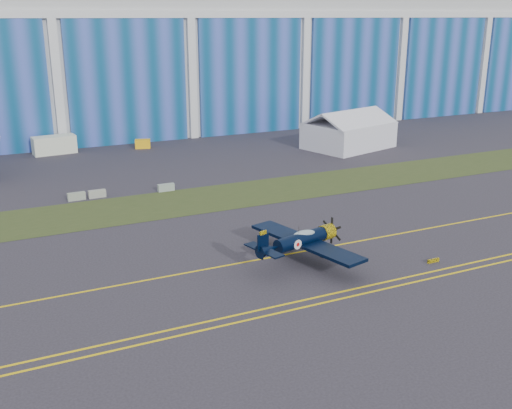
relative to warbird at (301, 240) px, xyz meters
name	(u,v)px	position (x,y,z in m)	size (l,w,h in m)	color
ground	(147,256)	(-11.61, 7.13, -2.09)	(260.00, 260.00, 0.00)	#312E38
grass_median	(112,211)	(-11.61, 21.13, -2.07)	(260.00, 10.00, 0.02)	#475128
hangar	(38,46)	(-11.61, 78.92, 12.87)	(220.00, 45.70, 30.00)	silver
taxiway_centreline	(163,277)	(-11.61, 2.13, -2.08)	(200.00, 0.20, 0.02)	yellow
edge_line_near	(204,330)	(-11.61, -7.37, -2.08)	(80.00, 0.20, 0.02)	yellow
edge_line_far	(199,323)	(-11.61, -6.37, -2.08)	(80.00, 0.20, 0.02)	yellow
guard_board_right	(433,261)	(10.39, -4.87, -1.92)	(1.20, 0.15, 0.35)	yellow
warbird	(301,240)	(0.00, 0.00, 0.00)	(12.60, 14.11, 3.58)	black
tent	(349,129)	(30.10, 37.95, 0.98)	(15.36, 12.92, 6.14)	white
shipping_container	(54,145)	(-13.32, 53.56, -0.72)	(6.35, 2.54, 2.75)	silver
tug	(143,144)	(0.04, 51.80, -1.40)	(2.37, 1.48, 1.38)	yellow
gse_box	(337,127)	(35.57, 49.94, -1.14)	(3.17, 1.69, 1.90)	#8284A4
barrier_a	(76,196)	(-14.39, 27.08, -1.64)	(2.00, 0.60, 0.90)	gray
barrier_b	(97,194)	(-12.04, 27.11, -1.64)	(2.00, 0.60, 0.90)	#97998E
barrier_c	(166,188)	(-3.94, 26.25, -1.64)	(2.00, 0.60, 0.90)	#8C9C95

